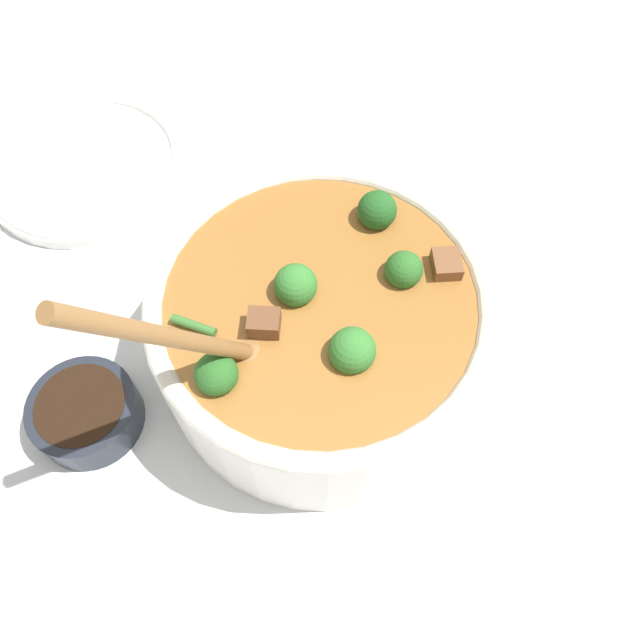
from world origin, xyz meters
TOP-DOWN VIEW (x-y plane):
  - ground_plane at (0.00, 0.00)m, footprint 4.00×4.00m
  - stew_bowl at (0.00, 0.00)m, footprint 0.29×0.27m
  - condiment_bowl at (0.12, -0.16)m, footprint 0.09×0.09m
  - empty_plate at (-0.13, -0.32)m, footprint 0.21×0.21m

SIDE VIEW (x-z plane):
  - ground_plane at x=0.00m, z-range 0.00..0.00m
  - empty_plate at x=-0.13m, z-range 0.00..0.02m
  - condiment_bowl at x=0.12m, z-range 0.00..0.04m
  - stew_bowl at x=0.00m, z-range -0.07..0.20m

